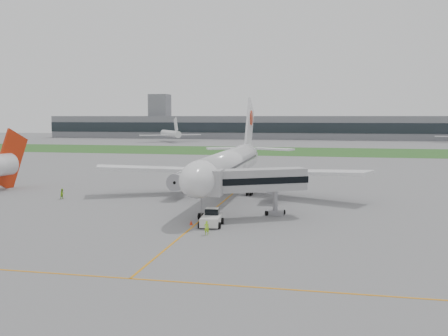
% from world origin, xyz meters
% --- Properties ---
extents(ground, '(600.00, 600.00, 0.00)m').
position_xyz_m(ground, '(0.00, 0.00, 0.00)').
color(ground, gray).
rests_on(ground, ground).
extents(apron_markings, '(70.00, 70.00, 0.04)m').
position_xyz_m(apron_markings, '(0.00, -5.00, 0.00)').
color(apron_markings, orange).
rests_on(apron_markings, ground).
extents(grass_strip, '(600.00, 50.00, 0.02)m').
position_xyz_m(grass_strip, '(0.00, 120.00, 0.01)').
color(grass_strip, '#2C5C22').
rests_on(grass_strip, ground).
extents(terminal_building, '(320.00, 22.30, 14.00)m').
position_xyz_m(terminal_building, '(0.00, 229.87, 7.00)').
color(terminal_building, gray).
rests_on(terminal_building, ground).
extents(control_tower, '(12.00, 12.00, 56.00)m').
position_xyz_m(control_tower, '(-90.00, 232.00, 0.00)').
color(control_tower, gray).
rests_on(control_tower, ground).
extents(airliner, '(48.13, 53.95, 17.88)m').
position_xyz_m(airliner, '(0.00, 4.87, 5.66)').
color(airliner, white).
rests_on(airliner, ground).
extents(pushback_tug, '(3.10, 4.33, 2.12)m').
position_xyz_m(pushback_tug, '(2.14, -18.30, 0.98)').
color(pushback_tug, silver).
rests_on(pushback_tug, ground).
extents(jet_bridge, '(13.95, 10.15, 6.86)m').
position_xyz_m(jet_bridge, '(6.26, -12.26, 5.07)').
color(jet_bridge, '#A8A8AB').
rests_on(jet_bridge, ground).
extents(safety_cone_left, '(0.42, 0.42, 0.58)m').
position_xyz_m(safety_cone_left, '(-0.50, -18.40, 0.29)').
color(safety_cone_left, red).
rests_on(safety_cone_left, ground).
extents(safety_cone_right, '(0.36, 0.36, 0.49)m').
position_xyz_m(safety_cone_right, '(0.50, -18.19, 0.25)').
color(safety_cone_right, red).
rests_on(safety_cone_right, ground).
extents(ground_crew_near, '(0.63, 0.43, 1.66)m').
position_xyz_m(ground_crew_near, '(2.71, -23.22, 0.83)').
color(ground_crew_near, '#A8F228').
rests_on(ground_crew_near, ground).
extents(ground_crew_far, '(0.91, 1.03, 1.77)m').
position_xyz_m(ground_crew_far, '(-27.05, -3.24, 0.88)').
color(ground_crew_far, '#84C821').
rests_on(ground_crew_far, ground).
extents(distant_aircraft_left, '(44.45, 43.29, 12.88)m').
position_xyz_m(distant_aircraft_left, '(-66.49, 180.39, 0.00)').
color(distant_aircraft_left, white).
rests_on(distant_aircraft_left, ground).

